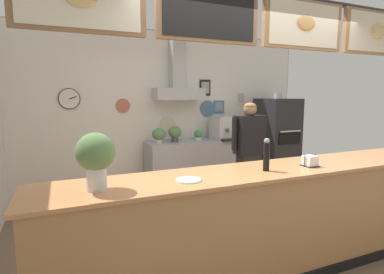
{
  "coord_description": "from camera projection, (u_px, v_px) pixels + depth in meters",
  "views": [
    {
      "loc": [
        -1.76,
        -2.63,
        1.72
      ],
      "look_at": [
        -0.3,
        0.78,
        1.2
      ],
      "focal_mm": 28.53,
      "sensor_mm": 36.0,
      "label": 1
    }
  ],
  "objects": [
    {
      "name": "condiment_plate",
      "position": [
        189.0,
        180.0,
        2.48
      ],
      "size": [
        0.21,
        0.21,
        0.01
      ],
      "color": "white",
      "rests_on": "service_counter"
    },
    {
      "name": "potted_oregano",
      "position": [
        198.0,
        135.0,
        5.3
      ],
      "size": [
        0.15,
        0.15,
        0.19
      ],
      "color": "beige",
      "rests_on": "back_prep_counter"
    },
    {
      "name": "shop_worker",
      "position": [
        249.0,
        156.0,
        4.3
      ],
      "size": [
        0.56,
        0.23,
        1.61
      ],
      "rotation": [
        0.0,
        0.0,
        3.17
      ],
      "color": "#232328",
      "rests_on": "ground_plane"
    },
    {
      "name": "service_counter",
      "position": [
        265.0,
        220.0,
        2.95
      ],
      "size": [
        4.2,
        0.68,
        1.02
      ],
      "color": "#B77F4C",
      "rests_on": "ground_plane"
    },
    {
      "name": "back_prep_counter",
      "position": [
        202.0,
        166.0,
        5.42
      ],
      "size": [
        1.96,
        0.57,
        0.93
      ],
      "color": "#A3A5AD",
      "rests_on": "ground_plane"
    },
    {
      "name": "napkin_holder",
      "position": [
        310.0,
        161.0,
        2.98
      ],
      "size": [
        0.14,
        0.13,
        0.12
      ],
      "color": "#262628",
      "rests_on": "service_counter"
    },
    {
      "name": "basil_vase",
      "position": [
        96.0,
        157.0,
        2.21
      ],
      "size": [
        0.28,
        0.28,
        0.43
      ],
      "color": "silver",
      "rests_on": "service_counter"
    },
    {
      "name": "espresso_machine",
      "position": [
        225.0,
        128.0,
        5.48
      ],
      "size": [
        0.45,
        0.52,
        0.41
      ],
      "color": "silver",
      "rests_on": "back_prep_counter"
    },
    {
      "name": "pizza_oven",
      "position": [
        276.0,
        143.0,
        5.71
      ],
      "size": [
        0.62,
        0.73,
        1.75
      ],
      "color": "#232326",
      "rests_on": "ground_plane"
    },
    {
      "name": "pepper_grinder",
      "position": [
        266.0,
        155.0,
        2.79
      ],
      "size": [
        0.06,
        0.06,
        0.3
      ],
      "color": "black",
      "rests_on": "service_counter"
    },
    {
      "name": "ground_plane",
      "position": [
        246.0,
        254.0,
        3.32
      ],
      "size": [
        6.27,
        6.27,
        0.0
      ],
      "primitive_type": "plane",
      "color": "brown"
    },
    {
      "name": "potted_thyme",
      "position": [
        175.0,
        133.0,
        5.15
      ],
      "size": [
        0.22,
        0.22,
        0.27
      ],
      "color": "#4C4C51",
      "rests_on": "back_prep_counter"
    },
    {
      "name": "back_wall_assembly",
      "position": [
        172.0,
        108.0,
        5.3
      ],
      "size": [
        5.23,
        2.82,
        2.81
      ],
      "color": "#9E9E99",
      "rests_on": "ground_plane"
    },
    {
      "name": "potted_sage",
      "position": [
        159.0,
        135.0,
        4.99
      ],
      "size": [
        0.22,
        0.22,
        0.25
      ],
      "color": "beige",
      "rests_on": "back_prep_counter"
    }
  ]
}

